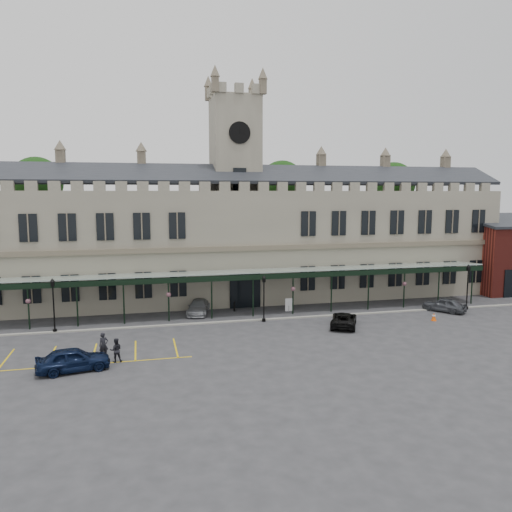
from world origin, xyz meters
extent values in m
plane|color=#2E2E31|center=(0.00, 0.00, 0.00)|extent=(140.00, 140.00, 0.00)
cube|color=slate|center=(0.00, 16.00, 6.00)|extent=(60.00, 10.00, 12.00)
cube|color=brown|center=(0.00, 10.82, 6.20)|extent=(60.00, 0.35, 0.50)
cube|color=black|center=(0.00, 13.50, 13.80)|extent=(60.00, 4.77, 2.20)
cube|color=black|center=(0.00, 18.50, 13.80)|extent=(60.00, 4.77, 2.20)
cube|color=black|center=(0.00, 10.90, 1.90)|extent=(3.20, 0.18, 3.80)
cube|color=slate|center=(0.00, 16.00, 11.00)|extent=(5.00, 5.00, 22.00)
cylinder|color=silver|center=(0.00, 13.44, 18.00)|extent=(2.20, 0.12, 2.20)
cylinder|color=black|center=(0.00, 13.37, 18.00)|extent=(2.30, 0.04, 2.30)
cube|color=black|center=(0.00, 13.44, 13.00)|extent=(1.40, 0.12, 2.80)
cube|color=#8C9E93|center=(0.00, 9.00, 4.10)|extent=(50.00, 4.00, 0.40)
cube|color=black|center=(0.00, 7.00, 3.85)|extent=(50.00, 0.18, 0.50)
cube|color=gray|center=(0.00, 5.50, 0.06)|extent=(60.00, 0.40, 0.12)
cylinder|color=#332314|center=(-22.00, 25.00, 6.00)|extent=(0.70, 0.70, 12.00)
sphere|color=black|center=(-22.00, 25.00, 13.00)|extent=(6.00, 6.00, 6.00)
cylinder|color=#332314|center=(8.00, 25.00, 6.00)|extent=(0.70, 0.70, 12.00)
sphere|color=black|center=(8.00, 25.00, 13.00)|extent=(6.00, 6.00, 6.00)
cylinder|color=#332314|center=(24.00, 25.00, 6.00)|extent=(0.70, 0.70, 12.00)
sphere|color=black|center=(24.00, 25.00, 13.00)|extent=(6.00, 6.00, 6.00)
cylinder|color=black|center=(-17.68, 5.51, 0.15)|extent=(0.36, 0.36, 0.30)
cylinder|color=black|center=(-17.68, 5.51, 2.02)|extent=(0.12, 0.12, 4.05)
cube|color=black|center=(-17.68, 5.51, 4.20)|extent=(0.28, 0.28, 0.40)
cone|color=black|center=(-17.68, 5.51, 4.56)|extent=(0.45, 0.45, 0.30)
cylinder|color=black|center=(0.51, 5.00, 0.14)|extent=(0.34, 0.34, 0.28)
cylinder|color=black|center=(0.51, 5.00, 1.88)|extent=(0.11, 0.11, 3.76)
cube|color=black|center=(0.51, 5.00, 3.90)|extent=(0.26, 0.26, 0.38)
cone|color=black|center=(0.51, 5.00, 4.23)|extent=(0.41, 0.41, 0.28)
cylinder|color=black|center=(21.85, 5.02, 0.15)|extent=(0.36, 0.36, 0.30)
cylinder|color=black|center=(21.85, 5.02, 2.01)|extent=(0.12, 0.12, 4.01)
cube|color=black|center=(21.85, 5.02, 4.16)|extent=(0.28, 0.28, 0.40)
cone|color=black|center=(21.85, 5.02, 4.51)|extent=(0.44, 0.44, 0.30)
cube|color=#F05107|center=(15.99, 1.72, 0.02)|extent=(0.40, 0.40, 0.04)
cone|color=#F05107|center=(15.99, 1.72, 0.37)|extent=(0.46, 0.46, 0.74)
cylinder|color=silver|center=(15.99, 1.72, 0.47)|extent=(0.31, 0.31, 0.11)
cylinder|color=black|center=(3.97, 8.44, 0.27)|extent=(0.06, 0.06, 0.54)
cube|color=silver|center=(3.97, 8.44, 0.65)|extent=(0.76, 0.06, 1.30)
cylinder|color=black|center=(-1.37, 9.59, 0.49)|extent=(0.17, 0.17, 0.98)
cylinder|color=black|center=(4.42, 9.29, 0.46)|extent=(0.16, 0.16, 0.93)
imported|color=black|center=(-15.00, -4.54, 0.81)|extent=(5.02, 2.82, 1.61)
imported|color=#96989D|center=(-5.00, 9.44, 0.68)|extent=(2.99, 4.98, 1.35)
imported|color=black|center=(7.00, 1.71, 0.64)|extent=(3.93, 5.05, 1.28)
imported|color=#3E4147|center=(19.00, 4.65, 0.71)|extent=(3.82, 4.35, 1.42)
imported|color=black|center=(-13.20, -2.20, 0.93)|extent=(0.80, 0.67, 1.86)
imported|color=black|center=(-12.30, -3.30, 0.85)|extent=(0.88, 0.71, 1.71)
camera|label=1|loc=(-10.50, -38.49, 11.83)|focal=35.00mm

